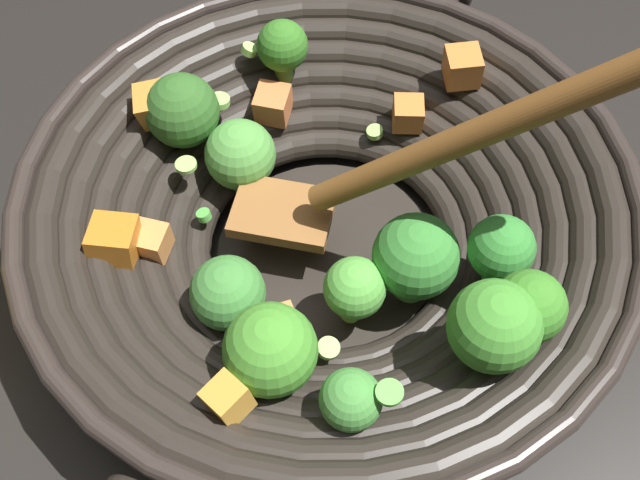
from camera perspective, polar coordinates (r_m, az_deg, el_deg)
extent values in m
plane|color=black|center=(0.58, 0.53, -1.35)|extent=(4.00, 4.00, 0.00)
cylinder|color=black|center=(0.57, 0.53, -1.08)|extent=(0.16, 0.16, 0.01)
torus|color=black|center=(0.56, 0.54, -0.31)|extent=(0.22, 0.22, 0.02)
torus|color=black|center=(0.55, 0.55, 0.22)|extent=(0.25, 0.25, 0.02)
torus|color=black|center=(0.54, 0.56, 0.75)|extent=(0.28, 0.28, 0.02)
torus|color=black|center=(0.54, 0.57, 1.31)|extent=(0.31, 0.31, 0.02)
torus|color=black|center=(0.53, 0.58, 1.88)|extent=(0.34, 0.34, 0.02)
torus|color=black|center=(0.52, 0.58, 2.47)|extent=(0.37, 0.37, 0.02)
torus|color=black|center=(0.51, 0.59, 3.07)|extent=(0.40, 0.40, 0.02)
torus|color=#2D2521|center=(0.51, 0.60, 3.70)|extent=(0.42, 0.42, 0.01)
cylinder|color=#5D9843|center=(0.59, -5.71, 4.42)|extent=(0.03, 0.03, 0.02)
sphere|color=#529A41|center=(0.56, -5.98, 6.37)|extent=(0.05, 0.05, 0.05)
cylinder|color=#7BA349|center=(0.49, -3.51, -9.89)|extent=(0.03, 0.03, 0.03)
sphere|color=#47932E|center=(0.46, -3.74, -8.20)|extent=(0.06, 0.06, 0.06)
cylinder|color=#5EA24B|center=(0.53, 6.81, -3.07)|extent=(0.04, 0.04, 0.02)
sphere|color=#378433|center=(0.51, 7.17, -1.22)|extent=(0.06, 0.06, 0.06)
cylinder|color=#81B54F|center=(0.46, 2.23, -12.79)|extent=(0.02, 0.02, 0.01)
sphere|color=#47913D|center=(0.44, 2.32, -11.84)|extent=(0.04, 0.04, 0.04)
cylinder|color=#7FC34C|center=(0.61, -2.73, 12.56)|extent=(0.02, 0.02, 0.02)
sphere|color=#347322|center=(0.60, -2.83, 14.31)|extent=(0.04, 0.04, 0.04)
cylinder|color=#659C51|center=(0.59, -9.83, 7.56)|extent=(0.03, 0.03, 0.02)
sphere|color=#2F5F24|center=(0.57, -10.27, 9.49)|extent=(0.05, 0.05, 0.05)
cylinder|color=#6BA045|center=(0.49, 14.64, -6.33)|extent=(0.02, 0.02, 0.02)
sphere|color=#3D8528|center=(0.47, 15.35, -4.82)|extent=(0.04, 0.04, 0.04)
cylinder|color=#77B43C|center=(0.52, 2.49, -5.08)|extent=(0.02, 0.02, 0.02)
sphere|color=#56A840|center=(0.50, 2.61, -3.60)|extent=(0.04, 0.04, 0.04)
cylinder|color=#7BBF4E|center=(0.52, 12.84, -2.15)|extent=(0.02, 0.02, 0.02)
sphere|color=#368934|center=(0.50, 13.40, -0.59)|extent=(0.04, 0.04, 0.04)
cylinder|color=#8BAE4B|center=(0.52, -6.57, -5.57)|extent=(0.03, 0.02, 0.02)
sphere|color=#418539|center=(0.49, -6.91, -3.96)|extent=(0.05, 0.05, 0.05)
cylinder|color=#7DC25B|center=(0.48, 12.15, -8.07)|extent=(0.03, 0.03, 0.02)
sphere|color=#449330|center=(0.45, 12.90, -6.30)|extent=(0.06, 0.06, 0.06)
cube|color=orange|center=(0.57, -12.18, 9.85)|extent=(0.04, 0.04, 0.03)
cube|color=orange|center=(0.60, -3.54, 10.10)|extent=(0.04, 0.04, 0.03)
cube|color=orange|center=(0.59, 10.59, 12.61)|extent=(0.03, 0.03, 0.03)
cube|color=#C7763B|center=(0.52, -3.12, -6.54)|extent=(0.03, 0.03, 0.03)
cube|color=gold|center=(0.45, -6.92, -11.72)|extent=(0.03, 0.03, 0.03)
cube|color=#E18C46|center=(0.53, -12.51, -0.14)|extent=(0.03, 0.03, 0.02)
cube|color=orange|center=(0.52, -15.13, -0.23)|extent=(0.04, 0.04, 0.03)
cube|color=orange|center=(0.59, 6.59, 9.37)|extent=(0.03, 0.03, 0.02)
cylinder|color=#99D166|center=(0.60, -5.31, 13.98)|extent=(0.01, 0.02, 0.01)
cylinder|color=#99D166|center=(0.60, 4.12, 8.05)|extent=(0.01, 0.01, 0.01)
cylinder|color=#99D166|center=(0.49, 0.62, -8.09)|extent=(0.02, 0.02, 0.01)
cylinder|color=#6BC651|center=(0.43, 5.22, -11.28)|extent=(0.02, 0.02, 0.00)
cylinder|color=#56B247|center=(0.55, -8.67, 1.84)|extent=(0.01, 0.01, 0.01)
cylinder|color=#99D166|center=(0.58, -7.53, 10.27)|extent=(0.02, 0.02, 0.01)
cylinder|color=#99D166|center=(0.55, -9.98, 5.55)|extent=(0.02, 0.02, 0.00)
cube|color=brown|center=(0.54, -2.81, 2.05)|extent=(0.08, 0.09, 0.01)
cylinder|color=brown|center=(0.45, 10.84, 7.46)|extent=(0.13, 0.15, 0.18)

